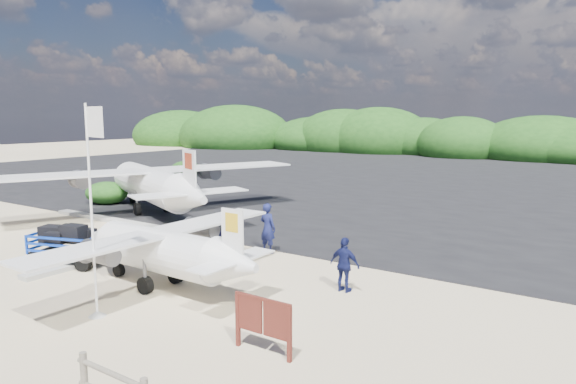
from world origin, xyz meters
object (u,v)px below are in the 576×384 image
baggage_cart (70,265)px  crew_b (229,244)px  crew_c (345,265)px  crew_a (268,228)px  flagpole (97,316)px  signboard (263,354)px  aircraft_small (407,173)px

baggage_cart → crew_b: size_ratio=1.43×
crew_c → crew_a: bearing=-24.9°
baggage_cart → crew_c: crew_c is taller
crew_b → baggage_cart: bearing=45.8°
baggage_cart → crew_c: 9.19m
flagpole → crew_b: flagpole is taller
flagpole → crew_b: size_ratio=2.92×
crew_a → signboard: bearing=130.1°
aircraft_small → flagpole: bearing=100.2°
crew_c → crew_b: bearing=6.4°
flagpole → aircraft_small: flagpole is taller
flagpole → crew_a: size_ratio=2.86×
baggage_cart → crew_b: (4.79, 2.45, 0.88)m
signboard → crew_a: bearing=125.8°
flagpole → signboard: size_ratio=3.44×
signboard → crew_b: 5.94m
crew_b → aircraft_small: crew_b is taller
signboard → crew_c: crew_c is taller
crew_c → aircraft_small: 31.32m
flagpole → aircraft_small: bearing=99.1°
crew_b → aircraft_small: size_ratio=0.26×
signboard → crew_a: (-4.62, 6.42, 0.90)m
aircraft_small → signboard: bearing=107.7°
crew_b → flagpole: bearing=106.0°
crew_a → crew_b: bearing=101.0°
signboard → crew_c: 4.38m
signboard → crew_a: crew_a is taller
baggage_cart → crew_a: (4.50, 4.89, 0.90)m
flagpole → baggage_cart: bearing=154.2°
aircraft_small → baggage_cart: bearing=92.9°
flagpole → crew_a: (-0.06, 7.10, 0.90)m
signboard → crew_a: 7.96m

